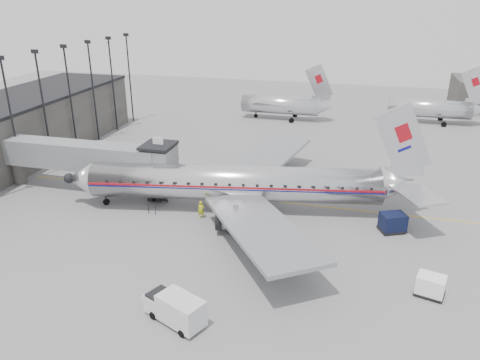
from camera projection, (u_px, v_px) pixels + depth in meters
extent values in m
plane|color=slate|center=(228.00, 221.00, 48.00)|extent=(160.00, 160.00, 0.00)
cube|color=#3A3634|center=(7.00, 133.00, 63.36)|extent=(12.00, 46.00, 8.00)
cube|color=gold|center=(268.00, 201.00, 52.68)|extent=(60.00, 0.15, 0.01)
cube|color=#5B5D5F|center=(55.00, 153.00, 54.72)|extent=(12.00, 2.80, 3.00)
cube|color=#5B5D5F|center=(125.00, 160.00, 52.63)|extent=(8.00, 3.00, 3.10)
cube|color=#5B5D5F|center=(159.00, 162.00, 52.06)|extent=(3.20, 3.60, 3.20)
cube|color=black|center=(158.00, 145.00, 51.34)|extent=(3.40, 3.80, 0.30)
cube|color=white|center=(158.00, 141.00, 51.15)|extent=(1.20, 0.15, 0.80)
cylinder|color=black|center=(157.00, 187.00, 52.86)|extent=(0.56, 0.56, 2.80)
cube|color=black|center=(158.00, 195.00, 53.26)|extent=(1.60, 2.20, 0.70)
cylinder|color=black|center=(154.00, 199.00, 52.38)|extent=(0.30, 0.60, 0.60)
cylinder|color=black|center=(161.00, 192.00, 54.18)|extent=(0.30, 0.60, 0.60)
cylinder|color=#3A3634|center=(19.00, 172.00, 57.09)|extent=(1.60, 1.60, 2.80)
cube|color=black|center=(158.00, 195.00, 50.51)|extent=(0.90, 3.20, 2.90)
cylinder|color=black|center=(12.00, 123.00, 55.15)|extent=(0.24, 0.24, 15.00)
cube|color=black|center=(0.00, 58.00, 52.32)|extent=(0.90, 0.25, 0.50)
cylinder|color=black|center=(44.00, 111.00, 60.53)|extent=(0.24, 0.24, 15.00)
cube|color=black|center=(35.00, 51.00, 57.70)|extent=(0.90, 0.25, 0.50)
cylinder|color=black|center=(71.00, 101.00, 65.91)|extent=(0.24, 0.24, 15.00)
cube|color=black|center=(63.00, 46.00, 63.08)|extent=(0.90, 0.25, 0.50)
cylinder|color=black|center=(93.00, 93.00, 71.29)|extent=(0.24, 0.24, 15.00)
cube|color=black|center=(87.00, 42.00, 68.46)|extent=(0.90, 0.25, 0.50)
cylinder|color=black|center=(113.00, 85.00, 76.67)|extent=(0.24, 0.24, 15.00)
cube|color=black|center=(108.00, 38.00, 73.84)|extent=(0.90, 0.25, 0.50)
cylinder|color=black|center=(130.00, 79.00, 82.05)|extent=(0.24, 0.24, 15.00)
cube|color=black|center=(126.00, 35.00, 79.22)|extent=(0.90, 0.25, 0.50)
cylinder|color=silver|center=(280.00, 105.00, 85.14)|extent=(14.00, 3.20, 3.20)
cube|color=silver|center=(319.00, 82.00, 81.90)|extent=(5.17, 0.26, 6.52)
cylinder|color=black|center=(256.00, 115.00, 86.98)|extent=(0.24, 0.24, 1.00)
cylinder|color=silver|center=(429.00, 108.00, 82.68)|extent=(14.00, 3.20, 3.20)
cube|color=silver|center=(475.00, 85.00, 79.44)|extent=(5.17, 0.26, 6.52)
cylinder|color=black|center=(401.00, 118.00, 84.52)|extent=(0.24, 0.24, 1.00)
cylinder|color=silver|center=(235.00, 183.00, 49.54)|extent=(30.76, 9.15, 3.77)
cone|color=silver|center=(81.00, 179.00, 50.70)|extent=(3.68, 4.26, 3.77)
cone|color=silver|center=(400.00, 184.00, 48.20)|extent=(4.65, 4.25, 3.58)
cube|color=#9E0B16|center=(235.00, 181.00, 49.44)|extent=(30.77, 9.20, 0.18)
cube|color=#0B0B64|center=(235.00, 183.00, 49.53)|extent=(30.77, 9.20, 0.10)
cube|color=silver|center=(403.00, 141.00, 46.45)|extent=(6.21, 1.41, 7.83)
cube|color=gray|center=(266.00, 158.00, 57.91)|extent=(9.32, 17.17, 1.21)
cube|color=gray|center=(261.00, 227.00, 40.97)|extent=(13.81, 16.63, 1.21)
cylinder|color=gray|center=(243.00, 178.00, 54.99)|extent=(3.79, 2.72, 2.14)
cylinder|color=gray|center=(236.00, 219.00, 45.21)|extent=(3.79, 2.72, 2.14)
cylinder|color=black|center=(106.00, 199.00, 51.43)|extent=(0.20, 0.20, 1.32)
cylinder|color=black|center=(255.00, 194.00, 52.73)|extent=(0.26, 0.26, 1.43)
cylinder|color=black|center=(255.00, 196.00, 52.83)|extent=(1.07, 0.53, 1.02)
cylinder|color=black|center=(253.00, 215.00, 47.84)|extent=(0.26, 0.26, 1.43)
cylinder|color=black|center=(253.00, 217.00, 47.93)|extent=(1.07, 0.53, 1.02)
cube|color=silver|center=(181.00, 310.00, 32.68)|extent=(3.84, 3.11, 1.96)
cube|color=silver|center=(159.00, 302.00, 34.19)|extent=(2.10, 2.24, 1.31)
cube|color=black|center=(158.00, 295.00, 33.98)|extent=(1.69, 1.91, 0.56)
cylinder|color=black|center=(153.00, 315.00, 33.65)|extent=(0.64, 0.46, 0.60)
cylinder|color=black|center=(170.00, 304.00, 34.85)|extent=(0.64, 0.46, 0.60)
cylinder|color=black|center=(182.00, 333.00, 31.89)|extent=(0.64, 0.46, 0.60)
cylinder|color=black|center=(199.00, 321.00, 33.10)|extent=(0.64, 0.46, 0.60)
cube|color=black|center=(393.00, 221.00, 45.61)|extent=(2.79, 2.50, 1.61)
cube|color=black|center=(392.00, 229.00, 45.93)|extent=(2.95, 2.66, 0.14)
cylinder|color=black|center=(386.00, 234.00, 45.19)|extent=(0.37, 0.27, 0.34)
cylinder|color=black|center=(404.00, 232.00, 45.47)|extent=(0.37, 0.27, 0.34)
cylinder|color=black|center=(380.00, 227.00, 46.45)|extent=(0.37, 0.27, 0.34)
cylinder|color=black|center=(397.00, 226.00, 46.72)|extent=(0.37, 0.27, 0.34)
cube|color=white|center=(431.00, 284.00, 36.03)|extent=(2.40, 2.05, 1.44)
cube|color=black|center=(429.00, 293.00, 36.32)|extent=(2.53, 2.17, 0.12)
cylinder|color=black|center=(416.00, 294.00, 36.23)|extent=(0.33, 0.20, 0.31)
cylinder|color=black|center=(439.00, 301.00, 35.46)|extent=(0.33, 0.20, 0.31)
cylinder|color=black|center=(420.00, 286.00, 37.22)|extent=(0.33, 0.20, 0.31)
cylinder|color=black|center=(442.00, 292.00, 36.45)|extent=(0.33, 0.20, 0.31)
imported|color=#BCC317|center=(201.00, 210.00, 48.36)|extent=(0.72, 0.51, 1.87)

